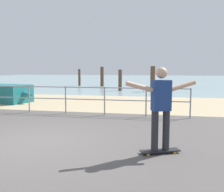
% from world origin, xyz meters
% --- Properties ---
extents(ground_plane, '(24.00, 10.00, 0.04)m').
position_xyz_m(ground_plane, '(0.00, -1.00, 0.00)').
color(ground_plane, '#514C49').
rests_on(ground_plane, ground).
extents(beach_strip, '(24.00, 6.00, 0.04)m').
position_xyz_m(beach_strip, '(0.00, 7.00, 0.00)').
color(beach_strip, tan).
rests_on(beach_strip, ground).
extents(sea_surface, '(72.00, 50.00, 0.04)m').
position_xyz_m(sea_surface, '(0.00, 35.00, 0.00)').
color(sea_surface, '#849EA3').
rests_on(sea_surface, ground).
extents(railing_fence, '(12.08, 0.05, 1.05)m').
position_xyz_m(railing_fence, '(-2.17, 3.60, 0.69)').
color(railing_fence, gray).
rests_on(railing_fence, ground).
extents(skateboard, '(0.81, 0.51, 0.08)m').
position_xyz_m(skateboard, '(2.88, -0.27, 0.07)').
color(skateboard, black).
rests_on(skateboard, ground).
extents(skateboarder, '(1.36, 0.67, 1.65)m').
position_xyz_m(skateboarder, '(2.88, -0.27, 1.02)').
color(skateboarder, '#26262B').
rests_on(skateboarder, skateboard).
extents(groyne_post_0, '(0.24, 0.24, 1.68)m').
position_xyz_m(groyne_post_0, '(-5.32, 18.87, 0.84)').
color(groyne_post_0, '#513826').
rests_on(groyne_post_0, ground).
extents(groyne_post_1, '(0.33, 0.33, 1.89)m').
position_xyz_m(groyne_post_1, '(-2.82, 18.26, 0.94)').
color(groyne_post_1, '#513826').
rests_on(groyne_post_1, ground).
extents(groyne_post_2, '(0.28, 0.28, 1.64)m').
position_xyz_m(groyne_post_2, '(-0.33, 13.93, 0.82)').
color(groyne_post_2, '#513826').
rests_on(groyne_post_2, ground).
extents(groyne_post_3, '(0.36, 0.36, 1.90)m').
position_xyz_m(groyne_post_3, '(2.16, 13.83, 0.95)').
color(groyne_post_3, '#513826').
rests_on(groyne_post_3, ground).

